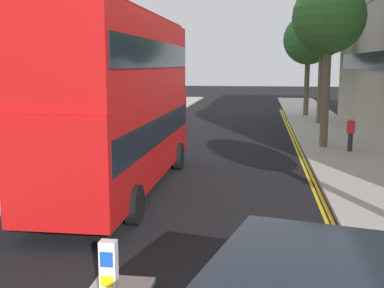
% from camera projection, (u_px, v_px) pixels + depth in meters
% --- Properties ---
extents(sidewalk_right, '(4.00, 80.00, 0.14)m').
position_uv_depth(sidewalk_right, '(366.00, 171.00, 18.30)').
color(sidewalk_right, '#ADA89E').
rests_on(sidewalk_right, ground).
extents(sidewalk_left, '(4.00, 80.00, 0.14)m').
position_uv_depth(sidewalk_left, '(43.00, 162.00, 20.11)').
color(sidewalk_left, '#ADA89E').
rests_on(sidewalk_left, ground).
extents(kerb_line_outer, '(0.10, 56.00, 0.01)m').
position_uv_depth(kerb_line_outer, '(315.00, 184.00, 16.65)').
color(kerb_line_outer, yellow).
rests_on(kerb_line_outer, ground).
extents(kerb_line_inner, '(0.10, 56.00, 0.01)m').
position_uv_depth(kerb_line_inner, '(311.00, 183.00, 16.67)').
color(kerb_line_inner, yellow).
rests_on(kerb_line_inner, ground).
extents(keep_left_bollard, '(0.36, 0.28, 1.11)m').
position_uv_depth(keep_left_bollard, '(109.00, 275.00, 8.02)').
color(keep_left_bollard, silver).
rests_on(keep_left_bollard, traffic_island).
extents(double_decker_bus_away, '(2.81, 10.81, 5.64)m').
position_uv_depth(double_decker_bus_away, '(122.00, 98.00, 15.38)').
color(double_decker_bus_away, '#B20F0F').
rests_on(double_decker_bus_away, ground).
extents(pedestrian_far, '(0.34, 0.22, 1.62)m').
position_uv_depth(pedestrian_far, '(351.00, 133.00, 21.99)').
color(pedestrian_far, '#2D2D38').
rests_on(pedestrian_far, sidewalk_right).
extents(street_tree_near, '(3.11, 3.11, 7.49)m').
position_uv_depth(street_tree_near, '(322.00, 35.00, 31.85)').
color(street_tree_near, '#6B6047').
rests_on(street_tree_near, sidewalk_right).
extents(street_tree_far, '(3.41, 3.41, 7.83)m').
position_uv_depth(street_tree_far, '(329.00, 19.00, 22.43)').
color(street_tree_far, '#6B6047').
rests_on(street_tree_far, sidewalk_right).
extents(street_tree_distant, '(3.83, 3.83, 7.75)m').
position_uv_depth(street_tree_distant, '(308.00, 40.00, 36.88)').
color(street_tree_distant, '#6B6047').
rests_on(street_tree_distant, sidewalk_right).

